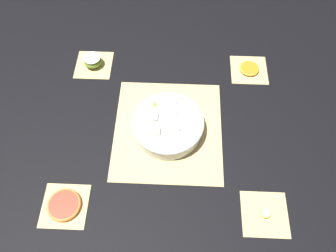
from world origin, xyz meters
TOP-DOWN VIEW (x-y plane):
  - ground_plane at (0.00, 0.00)m, footprint 6.00×6.00m
  - bamboo_mat_center at (-0.00, 0.00)m, footprint 0.40×0.37m
  - coaster_mat_near_left at (-0.28, -0.30)m, footprint 0.14×0.14m
  - coaster_mat_near_right at (0.28, -0.30)m, footprint 0.14×0.14m
  - coaster_mat_far_left at (-0.28, 0.30)m, footprint 0.14×0.14m
  - coaster_mat_far_right at (0.28, 0.30)m, footprint 0.14×0.14m
  - fruit_salad_bowl at (0.00, -0.00)m, footprint 0.25×0.25m
  - apple_half at (0.28, 0.30)m, footprint 0.07×0.07m
  - orange_slice_whole at (0.28, -0.30)m, footprint 0.08×0.08m
  - banana_coin_single at (-0.28, -0.30)m, footprint 0.03×0.03m
  - grapefruit_slice at (-0.28, 0.30)m, footprint 0.10×0.10m

SIDE VIEW (x-z plane):
  - ground_plane at x=0.00m, z-range 0.00..0.00m
  - coaster_mat_far_left at x=-0.28m, z-range 0.00..0.01m
  - coaster_mat_near_left at x=-0.28m, z-range 0.00..0.01m
  - coaster_mat_far_right at x=0.28m, z-range 0.00..0.01m
  - coaster_mat_near_right at x=0.28m, z-range 0.00..0.01m
  - bamboo_mat_center at x=0.00m, z-range 0.00..0.01m
  - banana_coin_single at x=-0.28m, z-range 0.01..0.02m
  - orange_slice_whole at x=0.28m, z-range 0.01..0.02m
  - grapefruit_slice at x=-0.28m, z-range 0.01..0.02m
  - apple_half at x=0.28m, z-range 0.01..0.05m
  - fruit_salad_bowl at x=0.00m, z-range 0.01..0.07m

